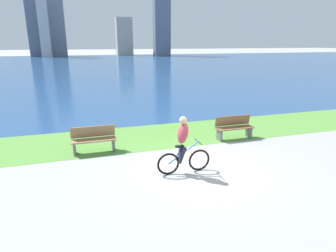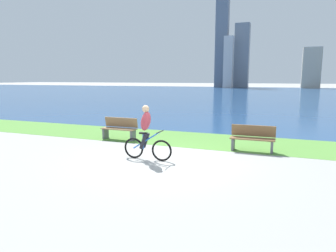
# 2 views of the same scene
# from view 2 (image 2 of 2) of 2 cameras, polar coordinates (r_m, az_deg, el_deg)

# --- Properties ---
(ground_plane) EXTENTS (300.00, 300.00, 0.00)m
(ground_plane) POSITION_cam_2_polar(r_m,az_deg,el_deg) (9.34, -0.15, -6.49)
(ground_plane) COLOR #9E9E99
(grass_strip_bayside) EXTENTS (120.00, 3.15, 0.01)m
(grass_strip_bayside) POSITION_cam_2_polar(r_m,az_deg,el_deg) (12.42, 5.40, -2.59)
(grass_strip_bayside) COLOR #59933D
(grass_strip_bayside) RESTS_ON ground
(bay_water_surface) EXTENTS (300.00, 76.10, 0.00)m
(bay_water_surface) POSITION_cam_2_polar(r_m,az_deg,el_deg) (51.51, 17.43, 5.89)
(bay_water_surface) COLOR navy
(bay_water_surface) RESTS_ON ground
(cyclist_lead) EXTENTS (1.61, 0.52, 1.70)m
(cyclist_lead) POSITION_cam_2_polar(r_m,az_deg,el_deg) (9.22, -4.16, -1.35)
(cyclist_lead) COLOR black
(cyclist_lead) RESTS_ON ground
(bench_near_path) EXTENTS (1.50, 0.47, 0.90)m
(bench_near_path) POSITION_cam_2_polar(r_m,az_deg,el_deg) (10.76, 15.85, -2.30)
(bench_near_path) COLOR brown
(bench_near_path) RESTS_ON ground
(bench_far_along_path) EXTENTS (1.50, 0.47, 0.90)m
(bench_far_along_path) POSITION_cam_2_polar(r_m,az_deg,el_deg) (12.52, -9.23, -0.49)
(bench_far_along_path) COLOR olive
(bench_far_along_path) RESTS_ON ground
(city_skyline_far_shore) EXTENTS (37.21, 10.37, 26.06)m
(city_skyline_far_shore) POSITION_cam_2_polar(r_m,az_deg,el_deg) (83.22, 22.65, 13.50)
(city_skyline_far_shore) COLOR slate
(city_skyline_far_shore) RESTS_ON ground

